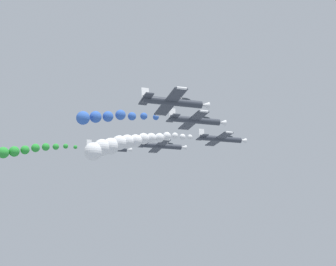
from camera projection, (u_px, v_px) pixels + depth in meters
name	position (u px, v px, depth m)	size (l,w,h in m)	color
airplane_lead	(221.00, 139.00, 95.71)	(9.55, 10.35, 2.51)	#333842
smoke_trail_lead	(119.00, 145.00, 86.61)	(4.71, 21.54, 6.71)	white
airplane_left_inner	(162.00, 146.00, 100.98)	(9.53, 10.35, 2.62)	#333842
airplane_right_inner	(196.00, 120.00, 81.01)	(9.54, 10.35, 2.55)	#333842
smoke_trail_right_inner	(106.00, 117.00, 74.07)	(4.18, 13.90, 3.43)	blue
airplane_left_outer	(108.00, 148.00, 107.56)	(9.54, 10.35, 2.56)	#333842
smoke_trail_left_outer	(24.00, 150.00, 99.60)	(4.02, 16.52, 4.30)	green
airplane_right_outer	(174.00, 102.00, 68.83)	(9.49, 10.35, 2.81)	#333842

